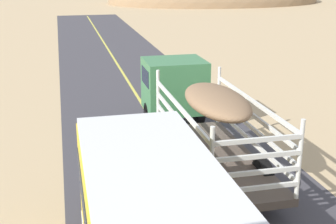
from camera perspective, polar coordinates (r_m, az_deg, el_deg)
name	(u,v)px	position (r m, az deg, el deg)	size (l,w,h in m)	color
livestock_truck	(188,100)	(17.49, 2.51, 1.49)	(2.53, 9.70, 3.02)	#3F7F4C
distant_hill	(214,2)	(87.32, 5.78, 13.39)	(39.13, 25.49, 14.24)	#957553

